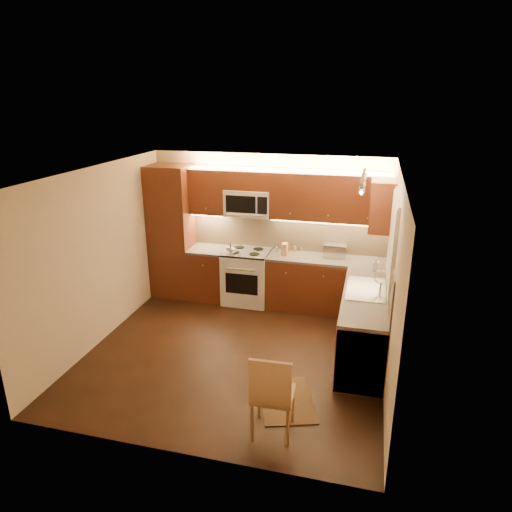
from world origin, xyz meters
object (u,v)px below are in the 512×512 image
(soap_bottle, at_px, (376,264))
(kettle, at_px, (231,248))
(sink, at_px, (367,284))
(knife_block, at_px, (285,249))
(toaster_oven, at_px, (335,250))
(stove, at_px, (247,276))
(microwave, at_px, (248,203))
(dining_chair, at_px, (273,392))

(soap_bottle, bearing_deg, kettle, 171.05)
(sink, height_order, knife_block, knife_block)
(kettle, distance_m, knife_block, 0.88)
(toaster_oven, height_order, soap_bottle, toaster_oven)
(stove, xyz_separation_m, microwave, (0.00, 0.14, 1.26))
(knife_block, relative_size, soap_bottle, 0.95)
(toaster_oven, relative_size, dining_chair, 0.36)
(dining_chair, bearing_deg, stove, 108.01)
(dining_chair, bearing_deg, knife_block, 96.89)
(stove, relative_size, toaster_oven, 2.60)
(kettle, relative_size, toaster_oven, 0.58)
(kettle, distance_m, dining_chair, 3.25)
(kettle, distance_m, soap_bottle, 2.32)
(kettle, bearing_deg, knife_block, 5.15)
(kettle, relative_size, knife_block, 1.06)
(dining_chair, bearing_deg, soap_bottle, 68.76)
(kettle, bearing_deg, microwave, 48.59)
(stove, xyz_separation_m, sink, (2.00, -1.12, 0.52))
(microwave, relative_size, kettle, 3.69)
(stove, bearing_deg, soap_bottle, -9.02)
(microwave, relative_size, soap_bottle, 3.71)
(toaster_oven, bearing_deg, microwave, -178.05)
(stove, bearing_deg, toaster_oven, 5.88)
(microwave, xyz_separation_m, dining_chair, (1.14, -3.26, -1.23))
(stove, distance_m, soap_bottle, 2.20)
(knife_block, bearing_deg, kettle, -163.30)
(kettle, xyz_separation_m, dining_chair, (1.35, -2.91, -0.54))
(knife_block, height_order, dining_chair, knife_block)
(microwave, bearing_deg, stove, -90.00)
(soap_bottle, bearing_deg, sink, -103.85)
(toaster_oven, distance_m, knife_block, 0.82)
(microwave, bearing_deg, knife_block, -9.26)
(soap_bottle, bearing_deg, toaster_oven, 137.38)
(toaster_oven, xyz_separation_m, soap_bottle, (0.65, -0.49, -0.00))
(microwave, height_order, toaster_oven, microwave)
(stove, distance_m, microwave, 1.27)
(knife_block, bearing_deg, stove, -176.53)
(sink, height_order, soap_bottle, soap_bottle)
(stove, distance_m, kettle, 0.64)
(toaster_oven, bearing_deg, stove, -172.76)
(microwave, relative_size, toaster_oven, 2.15)
(kettle, bearing_deg, sink, -33.22)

